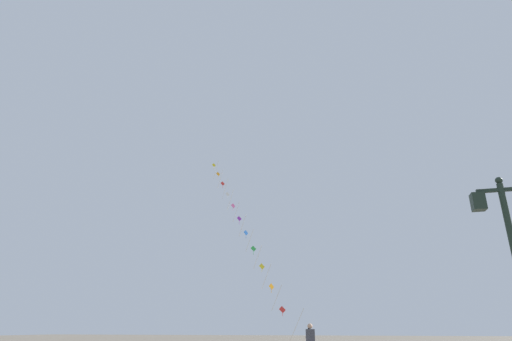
% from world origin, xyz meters
% --- Properties ---
extents(twin_lantern_lamp_post, '(1.32, 0.28, 4.78)m').
position_xyz_m(twin_lantern_lamp_post, '(2.99, 9.21, 3.31)').
color(twin_lantern_lamp_post, '#1E2D23').
rests_on(twin_lantern_lamp_post, ground_plane).
extents(kite_train, '(9.28, 11.90, 15.27)m').
position_xyz_m(kite_train, '(-7.77, 25.98, 7.94)').
color(kite_train, brown).
rests_on(kite_train, ground_plane).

